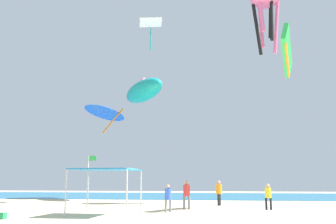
# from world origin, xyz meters

# --- Properties ---
(ground) EXTENTS (110.00, 110.00, 0.10)m
(ground) POSITION_xyz_m (0.00, 0.00, -0.05)
(ground) COLOR beige
(ocean_strip) EXTENTS (110.00, 25.67, 0.03)m
(ocean_strip) POSITION_xyz_m (0.00, 31.52, 0.01)
(ocean_strip) COLOR #1E6B93
(ocean_strip) RESTS_ON ground
(canopy_tent) EXTENTS (3.27, 3.11, 2.48)m
(canopy_tent) POSITION_xyz_m (-2.74, 0.67, 2.36)
(canopy_tent) COLOR #B2B2B7
(canopy_tent) RESTS_ON ground
(person_near_tent) EXTENTS (0.45, 0.49, 1.89)m
(person_near_tent) POSITION_xyz_m (3.12, 10.48, 1.11)
(person_near_tent) COLOR black
(person_near_tent) RESTS_ON ground
(person_leftmost) EXTENTS (0.40, 0.39, 1.64)m
(person_leftmost) POSITION_xyz_m (0.26, 3.36, 0.96)
(person_leftmost) COLOR slate
(person_leftmost) RESTS_ON ground
(person_central) EXTENTS (0.42, 0.40, 1.67)m
(person_central) POSITION_xyz_m (6.40, 6.45, 0.98)
(person_central) COLOR black
(person_central) RESTS_ON ground
(person_rightmost) EXTENTS (0.50, 0.45, 1.89)m
(person_rightmost) POSITION_xyz_m (1.09, 5.96, 1.11)
(person_rightmost) COLOR slate
(person_rightmost) RESTS_ON ground
(banner_flag) EXTENTS (0.61, 0.06, 3.67)m
(banner_flag) POSITION_xyz_m (-6.14, 6.93, 2.21)
(banner_flag) COLOR silver
(banner_flag) RESTS_ON ground
(cooler_box) EXTENTS (0.57, 0.37, 0.35)m
(cooler_box) POSITION_xyz_m (-7.21, -1.91, 0.18)
(cooler_box) COLOR #1E8C4C
(cooler_box) RESTS_ON ground
(kite_delta_blue) EXTENTS (6.79, 6.79, 4.12)m
(kite_delta_blue) POSITION_xyz_m (-10.00, 21.40, 10.04)
(kite_delta_blue) COLOR blue
(kite_octopus_pink) EXTENTS (3.95, 3.95, 6.75)m
(kite_octopus_pink) POSITION_xyz_m (7.84, 14.61, 18.79)
(kite_octopus_pink) COLOR pink
(kite_diamond_white) EXTENTS (2.61, 2.61, 3.02)m
(kite_diamond_white) POSITION_xyz_m (-3.29, 14.61, 17.22)
(kite_diamond_white) COLOR white
(kite_parafoil_green) EXTENTS (1.46, 4.63, 2.87)m
(kite_parafoil_green) POSITION_xyz_m (8.26, 7.07, 10.86)
(kite_parafoil_green) COLOR green
(kite_inflatable_teal) EXTENTS (6.75, 7.66, 2.92)m
(kite_inflatable_teal) POSITION_xyz_m (-5.00, 19.14, 11.57)
(kite_inflatable_teal) COLOR teal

